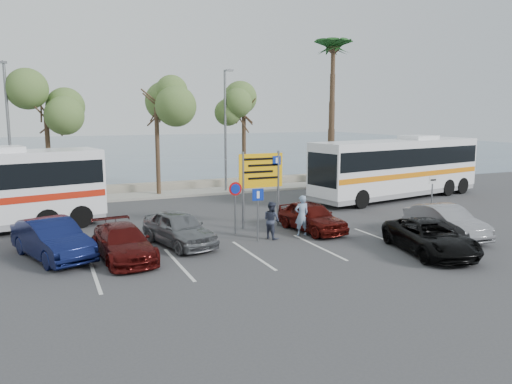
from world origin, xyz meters
name	(u,v)px	position (x,y,z in m)	size (l,w,h in m)	color
ground	(270,245)	(0.00, 0.00, 0.00)	(120.00, 120.00, 0.00)	#38373A
kerb_strip	(181,193)	(0.00, 14.00, 0.07)	(44.00, 2.40, 0.15)	#9B988D
seawall	(174,186)	(0.00, 16.00, 0.30)	(48.00, 0.80, 0.60)	gray
sea	(102,149)	(0.00, 60.00, 0.01)	(140.00, 140.00, 0.00)	#465871
tree_left	(45,102)	(-8.00, 14.00, 6.00)	(3.20, 3.20, 7.20)	#382619
tree_mid	(156,92)	(-1.50, 14.00, 6.65)	(3.20, 3.20, 8.00)	#382619
tree_right	(244,101)	(4.50, 14.00, 6.17)	(3.20, 3.20, 7.40)	#382619
palm_tree	(333,50)	(11.50, 14.00, 9.87)	(4.80, 4.80, 11.20)	#382619
street_lamp_left	(8,127)	(-10.00, 13.52, 4.60)	(0.45, 1.15, 8.01)	slate
street_lamp_right	(226,124)	(3.00, 13.52, 4.60)	(0.45, 1.15, 8.01)	slate
direction_sign	(261,176)	(1.00, 3.20, 2.43)	(2.20, 0.12, 3.60)	slate
sign_no_stop	(235,199)	(-0.60, 2.38, 1.58)	(0.60, 0.08, 2.35)	slate
sign_parking	(258,207)	(-0.20, 0.79, 1.47)	(0.50, 0.07, 2.25)	slate
sign_taxi	(432,191)	(9.80, 1.49, 1.42)	(0.50, 0.07, 2.20)	slate
lane_markings	(254,255)	(-1.14, -1.00, 0.00)	(12.02, 4.20, 0.01)	silver
coach_bus_right	(397,170)	(12.19, 7.20, 1.82)	(12.87, 4.95, 3.93)	white
car_silver_a	(179,228)	(-3.41, 1.50, 0.70)	(1.66, 4.14, 1.41)	slate
car_blue	(52,239)	(-8.21, 1.50, 0.74)	(1.56, 4.47, 1.47)	#0D1540
car_maroon	(123,243)	(-5.81, 0.39, 0.63)	(1.76, 4.32, 1.25)	#450C0B
car_red	(311,217)	(2.78, 1.50, 0.68)	(1.61, 4.00, 1.36)	#4E0E0B
suv_black	(430,237)	(5.18, -3.50, 0.64)	(2.12, 4.59, 1.27)	black
car_silver_b	(446,222)	(7.60, -1.79, 0.70)	(1.47, 4.22, 1.39)	gray
pedestrian_near	(302,215)	(2.00, 0.99, 0.90)	(0.65, 0.43, 1.79)	#7C94B4
pedestrian_far	(272,220)	(0.53, 1.00, 0.81)	(0.79, 0.61, 1.62)	#33384C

